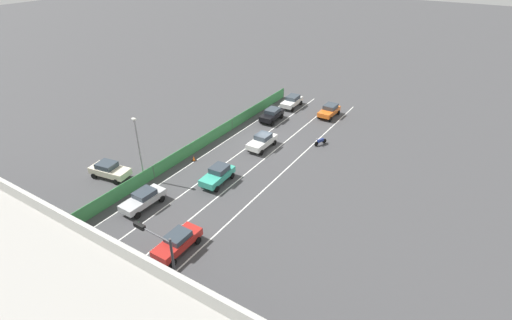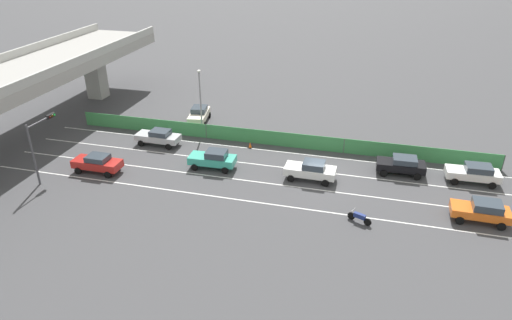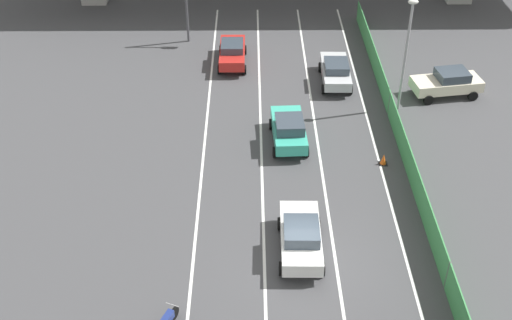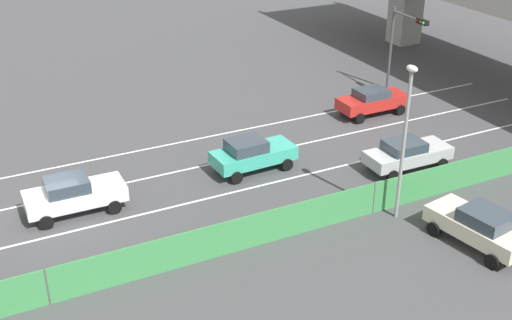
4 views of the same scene
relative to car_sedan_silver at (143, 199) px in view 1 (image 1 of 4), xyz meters
name	(u,v)px [view 1 (image 1 of 4)]	position (x,y,z in m)	size (l,w,h in m)	color
ground_plane	(266,145)	(-3.38, -17.06, -0.89)	(300.00, 300.00, 0.00)	#424244
lane_line_left_edge	(278,177)	(-8.29, -11.37, -0.89)	(0.14, 47.38, 0.01)	silver
lane_line_mid_left	(252,169)	(-5.02, -11.37, -0.89)	(0.14, 47.38, 0.01)	silver
lane_line_mid_right	(229,161)	(-1.75, -11.37, -0.89)	(0.14, 47.38, 0.01)	silver
lane_line_right_edge	(206,154)	(1.52, -11.37, -0.89)	(0.14, 47.38, 0.01)	silver
green_fence	(197,145)	(2.85, -11.37, -0.11)	(0.10, 43.48, 1.55)	#3D8E4C
car_sedan_silver	(143,199)	(0.00, 0.00, 0.00)	(2.05, 4.58, 1.61)	#B7BABC
car_sedan_white	(262,141)	(-3.34, -16.23, 0.05)	(2.10, 4.49, 1.75)	white
car_sedan_red	(178,242)	(-6.87, 2.77, 0.02)	(1.94, 4.43, 1.66)	red
car_taxi_teal	(218,174)	(-3.44, -7.17, 0.06)	(2.15, 4.37, 1.76)	teal
car_taxi_orange	(329,110)	(-6.51, -29.69, 0.04)	(2.11, 4.25, 1.70)	orange
car_hatchback_white	(292,101)	(-0.23, -30.06, 0.04)	(2.12, 4.53, 1.68)	silver
car_sedan_black	(272,114)	(-0.21, -23.98, 0.04)	(2.16, 4.33, 1.67)	black
motorcycle	(320,141)	(-9.08, -20.82, -0.43)	(0.94, 1.83, 0.93)	black
parked_sedan_cream	(109,170)	(6.96, -1.75, 0.05)	(4.60, 2.60, 1.73)	beige
traffic_light	(160,251)	(-9.03, 6.42, 3.05)	(3.51, 0.46, 5.58)	#47474C
street_lamp	(138,143)	(3.60, -3.38, 3.45)	(0.60, 0.36, 7.15)	gray
traffic_cone	(194,158)	(1.68, -9.28, -0.60)	(0.47, 0.47, 0.63)	orange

